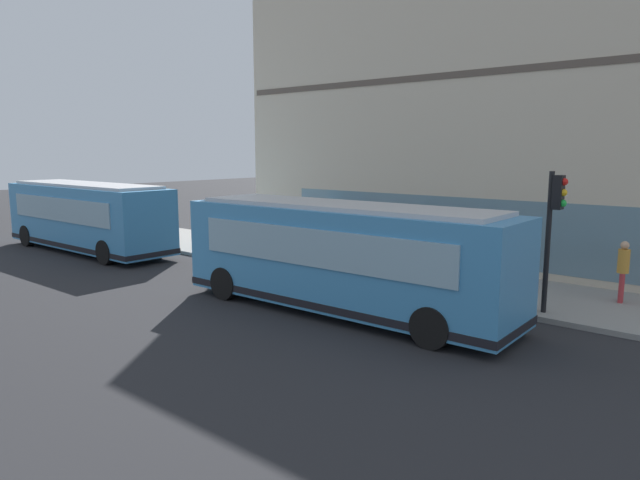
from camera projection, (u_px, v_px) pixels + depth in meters
ground at (321, 307)px, 16.53m from camera, size 120.00×120.00×0.00m
sidewalk_curb at (408, 277)px, 20.18m from camera, size 4.48×40.00×0.15m
building_corner at (480, 100)px, 23.18m from camera, size 6.18×20.17×13.12m
city_bus_nearside at (342, 258)px, 15.84m from camera, size 2.77×10.09×3.07m
city_bus_far_down_street at (87, 217)px, 25.45m from camera, size 2.65×10.06×3.07m
traffic_light_near_corner at (554, 215)px, 15.01m from camera, size 0.32×0.49×3.83m
pedestrian_by_light_pole at (311, 233)px, 23.44m from camera, size 0.32×0.32×1.71m
pedestrian_near_hydrant at (623, 267)px, 16.34m from camera, size 0.32×0.32×1.80m
newspaper_vending_box at (406, 257)px, 21.10m from camera, size 0.44×0.42×0.90m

